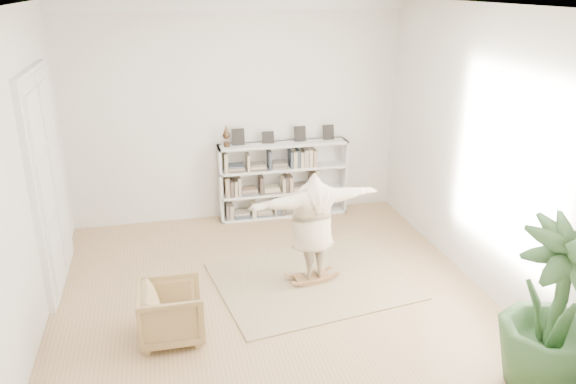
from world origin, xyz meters
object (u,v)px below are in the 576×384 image
object	(u,v)px
armchair	(172,312)
rocker_board	(312,277)
bookshelf	(283,180)
person	(313,224)
houseplant	(555,312)

from	to	relation	value
armchair	rocker_board	world-z (taller)	armchair
armchair	bookshelf	bearing A→B (deg)	-31.67
armchair	rocker_board	distance (m)	2.09
bookshelf	armchair	size ratio (longest dim) A/B	3.03
rocker_board	person	world-z (taller)	person
armchair	person	size ratio (longest dim) A/B	0.40
bookshelf	person	size ratio (longest dim) A/B	1.21
armchair	person	distance (m)	2.14
armchair	houseplant	size ratio (longest dim) A/B	0.41
armchair	person	world-z (taller)	person
rocker_board	houseplant	distance (m)	3.19
person	armchair	bearing A→B (deg)	15.84
armchair	houseplant	bearing A→B (deg)	-115.49
bookshelf	rocker_board	world-z (taller)	bookshelf
bookshelf	armchair	xyz separation A→B (m)	(-2.02, -3.24, -0.31)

